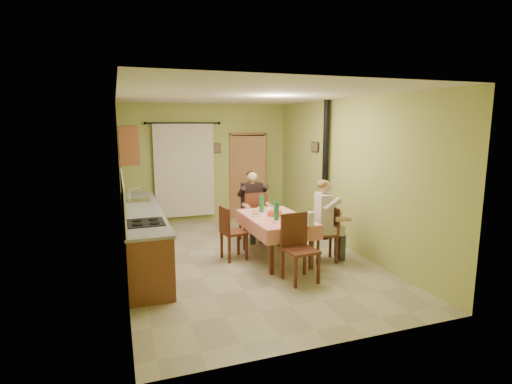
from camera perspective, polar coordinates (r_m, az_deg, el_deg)
name	(u,v)px	position (r m, az deg, el deg)	size (l,w,h in m)	color
floor	(245,257)	(7.18, -1.64, -9.33)	(4.00, 6.00, 0.01)	tan
room_shell	(244,155)	(6.80, -1.72, 5.31)	(4.04, 6.04, 2.82)	#B2BC60
kitchen_run	(142,234)	(7.12, -15.94, -5.81)	(0.64, 3.64, 1.56)	brown
upper_cabinets	(128,144)	(8.17, -17.81, 6.53)	(0.35, 1.40, 0.70)	brown
curtain	(185,170)	(9.54, -10.17, 3.12)	(1.70, 0.07, 2.22)	black
doorway	(249,176)	(9.95, -1.08, 2.32)	(0.96, 0.33, 2.15)	black
dining_table	(276,238)	(7.01, 2.83, -6.53)	(0.99, 1.61, 0.76)	#E98B7A
tableware	(279,214)	(6.81, 3.30, -3.16)	(0.83, 1.64, 0.33)	white
chair_far	(253,227)	(8.03, -0.47, -5.04)	(0.47, 0.47, 1.02)	#562717
chair_near	(300,262)	(6.12, 6.28, -9.95)	(0.49, 0.49, 1.01)	#562717
chair_right	(325,244)	(7.03, 9.85, -7.39)	(0.45, 0.45, 0.94)	#562717
chair_left	(233,243)	(7.02, -3.28, -7.30)	(0.44, 0.44, 0.94)	#562717
man_far	(252,198)	(7.92, -0.51, -0.90)	(0.59, 0.47, 1.39)	black
man_right	(325,211)	(6.88, 9.89, -2.70)	(0.53, 0.63, 1.39)	beige
stove_flue	(325,189)	(8.20, 9.77, 0.36)	(0.24, 0.24, 2.80)	black
picture_back	(217,148)	(9.72, -5.65, 6.24)	(0.19, 0.03, 0.23)	black
picture_right	(315,147)	(8.66, 8.40, 6.40)	(0.03, 0.31, 0.21)	brown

